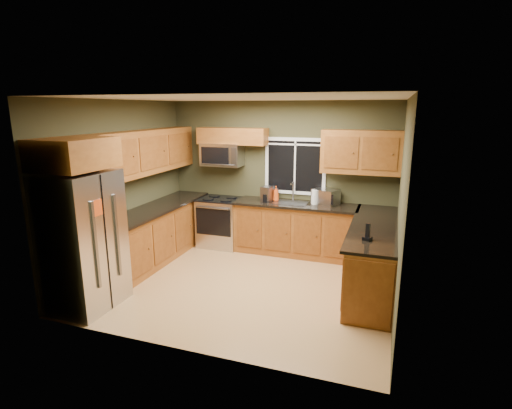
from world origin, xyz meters
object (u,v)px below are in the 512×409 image
Objects in this scene: microwave at (222,155)px; soap_bottle_b at (314,198)px; coffee_maker at (267,195)px; soap_bottle_c at (266,196)px; kettle at (274,193)px; paper_towel_roll at (315,197)px; toaster_oven at (326,197)px; soap_bottle_a at (276,194)px; range at (221,222)px; refrigerator at (83,241)px; cordless_phone at (368,235)px.

soap_bottle_b is (1.75, -0.04, -0.69)m from microwave.
soap_bottle_c is (-0.02, 0.06, -0.04)m from coffee_maker.
paper_towel_roll reaches higher than kettle.
toaster_oven is at bearing 9.71° from coffee_maker.
soap_bottle_a is (-0.70, 0.01, 0.01)m from paper_towel_roll.
microwave is 2.06m from toaster_oven.
soap_bottle_c is (0.90, -0.11, -0.70)m from microwave.
paper_towel_roll is 0.06m from soap_bottle_b.
soap_bottle_a is 1.41× the size of soap_bottle_b.
range is 1.06m from soap_bottle_c.
microwave is at bearing 178.72° from soap_bottle_b.
refrigerator is 2.89m from range.
soap_bottle_a is (0.07, -0.12, 0.02)m from kettle.
cordless_phone is at bearing -41.28° from coffee_maker.
microwave is 3.93× the size of soap_bottle_b.
range is at bearing -176.83° from soap_bottle_b.
coffee_maker reaches higher than soap_bottle_b.
range is at bearing 178.23° from coffee_maker.
paper_towel_roll is 0.70m from soap_bottle_a.
range is 4.22× the size of cordless_phone.
coffee_maker is at bearing -174.33° from paper_towel_roll.
microwave is at bearing 176.13° from soap_bottle_a.
refrigerator is 3.10m from microwave.
toaster_oven reaches higher than cordless_phone.
microwave is 1.51× the size of toaster_oven.
microwave reaches higher than soap_bottle_c.
refrigerator reaches higher than range.
kettle reaches higher than soap_bottle_b.
range is 3.32× the size of paper_towel_roll.
soap_bottle_a is 1.51× the size of soap_bottle_c.
kettle is 0.14m from soap_bottle_a.
soap_bottle_b is at bearing -1.28° from microwave.
toaster_oven is at bearing 5.41° from soap_bottle_a.
range is at bearing -176.60° from soap_bottle_a.
soap_bottle_a reaches higher than soap_bottle_c.
kettle is at bearing 170.84° from paper_towel_roll.
refrigerator is 2.37× the size of microwave.
soap_bottle_c is 0.81× the size of cordless_phone.
soap_bottle_a reaches higher than soap_bottle_b.
soap_bottle_c is (-0.17, -0.03, -0.05)m from soap_bottle_a.
microwave is at bearing -177.47° from kettle.
soap_bottle_c is (1.59, 2.80, 0.13)m from refrigerator.
soap_bottle_b is 1.07× the size of soap_bottle_c.
refrigerator is at bearing -103.34° from microwave.
refrigerator is at bearing -119.79° from kettle.
soap_bottle_b is at bearing 119.66° from paper_towel_roll.
coffee_maker is at bearing -69.05° from soap_bottle_c.
cordless_phone is at bearing -59.58° from soap_bottle_b.
toaster_oven is 2.27× the size of cordless_phone.
toaster_oven is 0.21m from soap_bottle_b.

